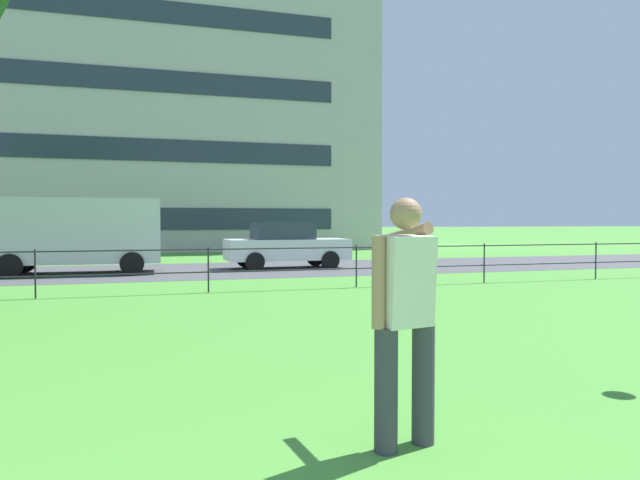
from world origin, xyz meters
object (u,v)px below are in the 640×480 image
(panel_van_right, at_px, (73,231))
(car_white_far_left, at_px, (286,245))
(person_thrower, at_px, (404,313))
(apartment_building_background, at_px, (36,99))

(panel_van_right, bearing_deg, car_white_far_left, 1.35)
(person_thrower, height_order, panel_van_right, panel_van_right)
(panel_van_right, height_order, car_white_far_left, panel_van_right)
(person_thrower, distance_m, car_white_far_left, 15.37)
(car_white_far_left, bearing_deg, person_thrower, -100.41)
(panel_van_right, distance_m, car_white_far_left, 6.53)
(person_thrower, relative_size, apartment_building_background, 0.05)
(car_white_far_left, bearing_deg, apartment_building_background, 119.27)
(apartment_building_background, bearing_deg, panel_van_right, -78.14)
(person_thrower, xyz_separation_m, apartment_building_background, (-7.68, 33.77, 7.74))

